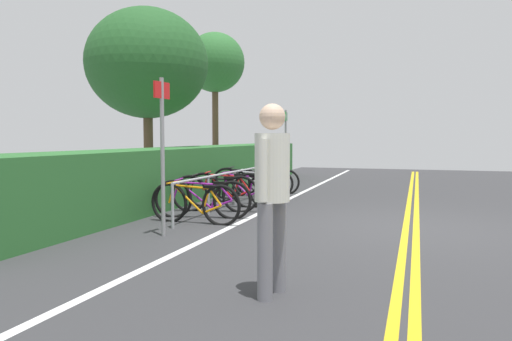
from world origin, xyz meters
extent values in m
cube|color=#353538|center=(0.00, 0.00, -0.03)|extent=(29.56, 10.48, 0.05)
cube|color=gold|center=(0.00, -0.08, 0.00)|extent=(26.61, 0.10, 0.00)
cube|color=gold|center=(0.00, 0.08, 0.00)|extent=(26.61, 0.10, 0.00)
cube|color=white|center=(0.00, 2.78, 0.00)|extent=(26.61, 0.12, 0.00)
cylinder|color=#9EA0A5|center=(-1.26, 3.63, 0.36)|extent=(0.05, 0.05, 0.72)
cylinder|color=#9EA0A5|center=(0.13, 3.63, 0.36)|extent=(0.05, 0.05, 0.72)
cylinder|color=#9EA0A5|center=(1.53, 3.63, 0.36)|extent=(0.05, 0.05, 0.72)
cylinder|color=#9EA0A5|center=(2.92, 3.63, 0.36)|extent=(0.05, 0.05, 0.72)
cylinder|color=#9EA0A5|center=(4.32, 3.63, 0.36)|extent=(0.05, 0.05, 0.72)
cylinder|color=#9EA0A5|center=(1.53, 3.63, 0.72)|extent=(5.58, 0.04, 0.04)
torus|color=black|center=(-0.71, 3.99, 0.33)|extent=(0.08, 0.71, 0.71)
torus|color=black|center=(-0.75, 3.00, 0.33)|extent=(0.08, 0.71, 0.71)
cylinder|color=orange|center=(-0.73, 3.62, 0.41)|extent=(0.06, 0.57, 0.48)
cylinder|color=orange|center=(-0.73, 3.55, 0.62)|extent=(0.06, 0.67, 0.07)
cylinder|color=orange|center=(-0.74, 3.28, 0.39)|extent=(0.04, 0.16, 0.43)
cylinder|color=orange|center=(-0.74, 3.17, 0.25)|extent=(0.05, 0.36, 0.18)
cylinder|color=orange|center=(-0.75, 3.11, 0.46)|extent=(0.05, 0.25, 0.30)
cylinder|color=orange|center=(-0.71, 3.94, 0.48)|extent=(0.04, 0.13, 0.32)
cube|color=black|center=(-0.74, 3.22, 0.63)|extent=(0.09, 0.20, 0.05)
cylinder|color=orange|center=(-0.71, 3.89, 0.68)|extent=(0.46, 0.05, 0.03)
torus|color=black|center=(-0.28, 4.14, 0.33)|extent=(0.18, 0.71, 0.71)
torus|color=black|center=(-0.09, 3.06, 0.33)|extent=(0.18, 0.71, 0.71)
cylinder|color=purple|center=(-0.21, 3.73, 0.41)|extent=(0.14, 0.62, 0.49)
cylinder|color=purple|center=(-0.20, 3.66, 0.62)|extent=(0.16, 0.74, 0.07)
cylinder|color=purple|center=(-0.14, 3.37, 0.39)|extent=(0.07, 0.18, 0.44)
cylinder|color=purple|center=(-0.12, 3.25, 0.25)|extent=(0.10, 0.40, 0.18)
cylinder|color=purple|center=(-0.11, 3.18, 0.47)|extent=(0.08, 0.27, 0.30)
cylinder|color=purple|center=(-0.27, 4.08, 0.48)|extent=(0.06, 0.15, 0.32)
cube|color=black|center=(-0.13, 3.30, 0.64)|extent=(0.11, 0.21, 0.05)
cylinder|color=purple|center=(-0.26, 4.03, 0.69)|extent=(0.46, 0.11, 0.03)
torus|color=black|center=(0.48, 4.18, 0.34)|extent=(0.20, 0.74, 0.74)
torus|color=black|center=(0.68, 3.18, 0.34)|extent=(0.20, 0.74, 0.74)
cylinder|color=black|center=(0.56, 3.81, 0.43)|extent=(0.15, 0.58, 0.51)
cylinder|color=black|center=(0.57, 3.74, 0.65)|extent=(0.17, 0.69, 0.07)
cylinder|color=black|center=(0.62, 3.47, 0.41)|extent=(0.07, 0.17, 0.46)
cylinder|color=black|center=(0.64, 3.36, 0.27)|extent=(0.11, 0.37, 0.19)
cylinder|color=black|center=(0.66, 3.29, 0.49)|extent=(0.08, 0.25, 0.31)
cylinder|color=black|center=(0.49, 4.13, 0.51)|extent=(0.06, 0.14, 0.34)
cube|color=black|center=(0.63, 3.40, 0.67)|extent=(0.12, 0.21, 0.05)
cylinder|color=black|center=(0.50, 4.08, 0.72)|extent=(0.46, 0.12, 0.03)
torus|color=black|center=(1.13, 4.18, 0.35)|extent=(0.19, 0.75, 0.75)
torus|color=black|center=(1.31, 3.22, 0.35)|extent=(0.19, 0.75, 0.75)
cylinder|color=red|center=(1.20, 3.82, 0.43)|extent=(0.14, 0.56, 0.51)
cylinder|color=red|center=(1.21, 3.76, 0.66)|extent=(0.16, 0.66, 0.07)
cylinder|color=red|center=(1.26, 3.49, 0.42)|extent=(0.07, 0.17, 0.46)
cylinder|color=red|center=(1.28, 3.39, 0.27)|extent=(0.10, 0.36, 0.19)
cylinder|color=red|center=(1.29, 3.33, 0.49)|extent=(0.08, 0.25, 0.32)
cylinder|color=red|center=(1.14, 4.13, 0.51)|extent=(0.06, 0.14, 0.34)
cube|color=black|center=(1.27, 3.43, 0.67)|extent=(0.12, 0.21, 0.05)
cylinder|color=red|center=(1.15, 4.08, 0.73)|extent=(0.46, 0.11, 0.03)
torus|color=black|center=(1.92, 4.03, 0.32)|extent=(0.19, 0.70, 0.70)
torus|color=black|center=(1.74, 3.08, 0.32)|extent=(0.19, 0.70, 0.70)
cylinder|color=purple|center=(1.85, 3.67, 0.40)|extent=(0.14, 0.56, 0.48)
cylinder|color=purple|center=(1.84, 3.61, 0.61)|extent=(0.16, 0.66, 0.07)
cylinder|color=purple|center=(1.79, 3.35, 0.39)|extent=(0.07, 0.17, 0.43)
cylinder|color=purple|center=(1.77, 3.24, 0.25)|extent=(0.10, 0.36, 0.18)
cylinder|color=purple|center=(1.76, 3.18, 0.46)|extent=(0.08, 0.25, 0.30)
cylinder|color=purple|center=(1.91, 3.99, 0.48)|extent=(0.06, 0.14, 0.32)
cube|color=black|center=(1.78, 3.29, 0.63)|extent=(0.12, 0.21, 0.05)
cylinder|color=purple|center=(1.90, 3.94, 0.68)|extent=(0.46, 0.11, 0.03)
torus|color=black|center=(2.50, 4.20, 0.36)|extent=(0.11, 0.77, 0.77)
torus|color=black|center=(2.57, 3.14, 0.36)|extent=(0.11, 0.77, 0.77)
cylinder|color=black|center=(2.53, 3.81, 0.45)|extent=(0.08, 0.61, 0.53)
cylinder|color=black|center=(2.53, 3.74, 0.68)|extent=(0.08, 0.73, 0.07)
cylinder|color=black|center=(2.55, 3.44, 0.43)|extent=(0.05, 0.17, 0.47)
cylinder|color=black|center=(2.56, 3.33, 0.28)|extent=(0.06, 0.39, 0.19)
cylinder|color=black|center=(2.57, 3.26, 0.51)|extent=(0.05, 0.26, 0.33)
cylinder|color=black|center=(2.51, 4.15, 0.53)|extent=(0.05, 0.14, 0.35)
cube|color=black|center=(2.56, 3.38, 0.69)|extent=(0.09, 0.20, 0.05)
cylinder|color=black|center=(2.51, 4.10, 0.75)|extent=(0.46, 0.06, 0.03)
torus|color=black|center=(3.07, 4.15, 0.31)|extent=(0.24, 0.66, 0.67)
torus|color=black|center=(3.36, 3.13, 0.31)|extent=(0.24, 0.66, 0.67)
cylinder|color=silver|center=(3.18, 3.77, 0.38)|extent=(0.20, 0.59, 0.46)
cylinder|color=silver|center=(3.20, 3.70, 0.58)|extent=(0.23, 0.71, 0.07)
cylinder|color=silver|center=(3.28, 3.42, 0.37)|extent=(0.08, 0.18, 0.41)
cylinder|color=silver|center=(3.31, 3.31, 0.24)|extent=(0.14, 0.38, 0.17)
cylinder|color=silver|center=(3.33, 3.24, 0.44)|extent=(0.11, 0.26, 0.28)
cylinder|color=silver|center=(3.08, 4.10, 0.45)|extent=(0.07, 0.14, 0.30)
cube|color=black|center=(3.30, 3.36, 0.60)|extent=(0.13, 0.21, 0.05)
cylinder|color=silver|center=(3.10, 4.05, 0.65)|extent=(0.45, 0.15, 0.03)
torus|color=black|center=(3.73, 4.13, 0.30)|extent=(0.17, 0.66, 0.66)
torus|color=black|center=(3.91, 3.10, 0.30)|extent=(0.17, 0.66, 0.66)
cylinder|color=silver|center=(3.80, 3.74, 0.38)|extent=(0.14, 0.59, 0.45)
cylinder|color=silver|center=(3.81, 3.68, 0.57)|extent=(0.16, 0.71, 0.07)
cylinder|color=silver|center=(3.86, 3.39, 0.36)|extent=(0.06, 0.17, 0.40)
cylinder|color=silver|center=(3.88, 3.28, 0.23)|extent=(0.10, 0.38, 0.17)
cylinder|color=silver|center=(3.89, 3.21, 0.43)|extent=(0.08, 0.26, 0.28)
cylinder|color=silver|center=(3.74, 4.08, 0.44)|extent=(0.06, 0.14, 0.30)
cube|color=black|center=(3.87, 3.33, 0.59)|extent=(0.11, 0.21, 0.05)
cylinder|color=silver|center=(3.75, 4.02, 0.64)|extent=(0.46, 0.11, 0.03)
cylinder|color=slate|center=(-4.07, 1.20, 0.44)|extent=(0.14, 0.14, 0.88)
cylinder|color=slate|center=(-3.78, 1.16, 0.44)|extent=(0.14, 0.14, 0.88)
cylinder|color=silver|center=(-3.93, 1.18, 1.19)|extent=(0.32, 0.32, 0.62)
sphere|color=beige|center=(-3.93, 1.18, 1.64)|extent=(0.24, 0.24, 0.24)
cylinder|color=silver|center=(-4.12, 1.21, 1.17)|extent=(0.09, 0.09, 0.55)
cylinder|color=silver|center=(-3.73, 1.15, 1.17)|extent=(0.09, 0.09, 0.55)
cylinder|color=gray|center=(-1.85, 3.46, 1.16)|extent=(0.06, 0.06, 2.32)
cube|color=red|center=(-1.85, 3.46, 2.14)|extent=(0.36, 0.07, 0.24)
cylinder|color=gray|center=(5.08, 3.45, 1.11)|extent=(0.06, 0.06, 2.22)
cube|color=#198C33|center=(5.08, 3.45, 2.04)|extent=(0.36, 0.06, 0.24)
cube|color=#2D6B30|center=(3.03, 5.26, 0.61)|extent=(14.58, 1.38, 1.21)
cylinder|color=brown|center=(3.08, 6.65, 1.05)|extent=(0.25, 0.25, 2.09)
ellipsoid|color=#235626|center=(3.08, 6.65, 3.37)|extent=(3.16, 3.16, 2.84)
cylinder|color=brown|center=(7.76, 6.74, 1.57)|extent=(0.22, 0.22, 3.14)
ellipsoid|color=#2D6B30|center=(7.76, 6.74, 4.07)|extent=(2.08, 2.08, 2.08)
camera|label=1|loc=(-8.14, -0.07, 1.46)|focal=34.07mm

